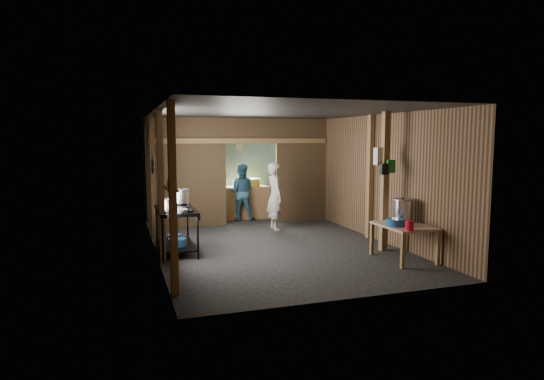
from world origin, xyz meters
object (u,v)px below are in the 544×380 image
object	(u,v)px
stock_pot	(403,211)
gas_range	(176,230)
cook	(275,196)
pink_bucket	(410,225)
prep_table	(404,242)
yellow_tub	(253,182)
stove_pot_large	(181,197)

from	to	relation	value
stock_pot	gas_range	bearing A→B (deg)	158.71
cook	stock_pot	bearing A→B (deg)	-154.74
gas_range	pink_bucket	bearing A→B (deg)	-32.42
gas_range	pink_bucket	size ratio (longest dim) A/B	8.55
prep_table	gas_range	bearing A→B (deg)	154.39
prep_table	yellow_tub	xyz separation A→B (m)	(-1.32, 4.94, 0.64)
pink_bucket	stove_pot_large	bearing A→B (deg)	140.47
stock_pot	cook	world-z (taller)	cook
gas_range	pink_bucket	world-z (taller)	gas_range
gas_range	stock_pot	xyz separation A→B (m)	(3.86, -1.50, 0.40)
gas_range	prep_table	xyz separation A→B (m)	(3.71, -1.78, -0.10)
yellow_tub	stove_pot_large	bearing A→B (deg)	-130.03
gas_range	yellow_tub	world-z (taller)	yellow_tub
prep_table	cook	world-z (taller)	cook
prep_table	stock_pot	world-z (taller)	stock_pot
yellow_tub	cook	xyz separation A→B (m)	(0.04, -1.69, -0.17)
pink_bucket	yellow_tub	distance (m)	5.51
gas_range	stove_pot_large	size ratio (longest dim) A/B	4.34
prep_table	pink_bucket	world-z (taller)	pink_bucket
stove_pot_large	pink_bucket	xyz separation A→B (m)	(3.34, -2.75, -0.26)
stove_pot_large	stock_pot	xyz separation A→B (m)	(3.69, -2.03, -0.15)
yellow_tub	cook	size ratio (longest dim) A/B	0.23
stove_pot_large	cook	distance (m)	2.46
prep_table	cook	distance (m)	3.53
pink_bucket	cook	bearing A→B (deg)	106.17
stove_pot_large	prep_table	bearing A→B (deg)	-33.06
gas_range	yellow_tub	size ratio (longest dim) A/B	3.83
gas_range	stock_pot	distance (m)	4.16
stock_pot	yellow_tub	world-z (taller)	yellow_tub
pink_bucket	yellow_tub	xyz separation A→B (m)	(-1.12, 5.39, 0.25)
pink_bucket	cook	world-z (taller)	cook
gas_range	cook	size ratio (longest dim) A/B	0.89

